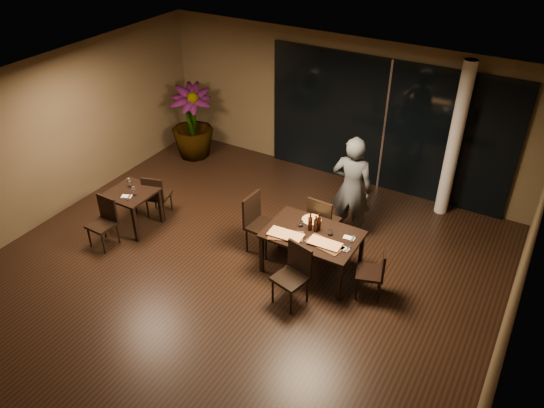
# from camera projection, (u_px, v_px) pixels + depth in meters

# --- Properties ---
(ground) EXTENTS (8.00, 8.00, 0.00)m
(ground) POSITION_uv_depth(u_px,v_px,m) (235.00, 277.00, 8.71)
(ground) COLOR black
(ground) RESTS_ON ground
(wall_back) EXTENTS (8.00, 0.10, 3.00)m
(wall_back) POSITION_uv_depth(u_px,v_px,m) (341.00, 108.00, 10.83)
(wall_back) COLOR brown
(wall_back) RESTS_ON ground
(wall_left) EXTENTS (0.10, 8.00, 3.00)m
(wall_left) POSITION_uv_depth(u_px,v_px,m) (45.00, 140.00, 9.59)
(wall_left) COLOR brown
(wall_left) RESTS_ON ground
(wall_right) EXTENTS (0.10, 8.00, 3.00)m
(wall_right) POSITION_uv_depth(u_px,v_px,m) (519.00, 294.00, 6.19)
(wall_right) COLOR brown
(wall_right) RESTS_ON ground
(ceiling) EXTENTS (8.00, 8.00, 0.04)m
(ceiling) POSITION_uv_depth(u_px,v_px,m) (226.00, 105.00, 7.06)
(ceiling) COLOR silver
(ceiling) RESTS_ON wall_back
(window_panel) EXTENTS (5.00, 0.06, 2.70)m
(window_panel) POSITION_uv_depth(u_px,v_px,m) (385.00, 127.00, 10.43)
(window_panel) COLOR black
(window_panel) RESTS_ON ground
(column) EXTENTS (0.24, 0.24, 3.00)m
(column) POSITION_uv_depth(u_px,v_px,m) (454.00, 142.00, 9.54)
(column) COLOR silver
(column) RESTS_ON ground
(main_table) EXTENTS (1.50, 1.00, 0.75)m
(main_table) POSITION_uv_depth(u_px,v_px,m) (313.00, 237.00, 8.50)
(main_table) COLOR black
(main_table) RESTS_ON ground
(side_table) EXTENTS (0.80, 0.80, 0.75)m
(side_table) POSITION_uv_depth(u_px,v_px,m) (132.00, 198.00, 9.60)
(side_table) COLOR black
(side_table) RESTS_ON ground
(chair_main_far) EXTENTS (0.49, 0.49, 1.00)m
(chair_main_far) POSITION_uv_depth(u_px,v_px,m) (322.00, 220.00, 9.12)
(chair_main_far) COLOR black
(chair_main_far) RESTS_ON ground
(chair_main_near) EXTENTS (0.56, 0.56, 0.99)m
(chair_main_near) POSITION_uv_depth(u_px,v_px,m) (294.00, 271.00, 7.98)
(chair_main_near) COLOR black
(chair_main_near) RESTS_ON ground
(chair_main_left) EXTENTS (0.52, 0.52, 1.05)m
(chair_main_left) POSITION_uv_depth(u_px,v_px,m) (258.00, 220.00, 9.05)
(chair_main_left) COLOR black
(chair_main_left) RESTS_ON ground
(chair_main_right) EXTENTS (0.53, 0.53, 0.90)m
(chair_main_right) POSITION_uv_depth(u_px,v_px,m) (375.00, 270.00, 8.09)
(chair_main_right) COLOR black
(chair_main_right) RESTS_ON ground
(chair_side_far) EXTENTS (0.51, 0.51, 0.89)m
(chair_side_far) POSITION_uv_depth(u_px,v_px,m) (156.00, 194.00, 9.92)
(chair_side_far) COLOR black
(chair_side_far) RESTS_ON ground
(chair_side_near) EXTENTS (0.44, 0.44, 0.91)m
(chair_side_near) POSITION_uv_depth(u_px,v_px,m) (104.00, 219.00, 9.22)
(chair_side_near) COLOR black
(chair_side_near) RESTS_ON ground
(diner) EXTENTS (0.72, 0.52, 1.97)m
(diner) POSITION_uv_depth(u_px,v_px,m) (352.00, 189.00, 9.16)
(diner) COLOR #2F3235
(diner) RESTS_ON ground
(potted_plant) EXTENTS (1.28, 1.28, 1.67)m
(potted_plant) POSITION_uv_depth(u_px,v_px,m) (192.00, 122.00, 11.85)
(potted_plant) COLOR #1C501A
(potted_plant) RESTS_ON ground
(pizza_board_left) EXTENTS (0.63, 0.48, 0.01)m
(pizza_board_left) POSITION_uv_depth(u_px,v_px,m) (286.00, 236.00, 8.40)
(pizza_board_left) COLOR #432615
(pizza_board_left) RESTS_ON main_table
(pizza_board_right) EXTENTS (0.63, 0.40, 0.01)m
(pizza_board_right) POSITION_uv_depth(u_px,v_px,m) (325.00, 244.00, 8.21)
(pizza_board_right) COLOR #3F2414
(pizza_board_right) RESTS_ON main_table
(oblong_pizza_left) EXTENTS (0.56, 0.29, 0.02)m
(oblong_pizza_left) POSITION_uv_depth(u_px,v_px,m) (286.00, 235.00, 8.39)
(oblong_pizza_left) COLOR #6B0A09
(oblong_pizza_left) RESTS_ON pizza_board_left
(oblong_pizza_right) EXTENTS (0.50, 0.24, 0.02)m
(oblong_pizza_right) POSITION_uv_depth(u_px,v_px,m) (325.00, 244.00, 8.20)
(oblong_pizza_right) COLOR maroon
(oblong_pizza_right) RESTS_ON pizza_board_right
(round_pizza) EXTENTS (0.32, 0.32, 0.01)m
(round_pizza) POSITION_uv_depth(u_px,v_px,m) (312.00, 220.00, 8.77)
(round_pizza) COLOR #C13A15
(round_pizza) RESTS_ON main_table
(bottle_a) EXTENTS (0.07, 0.07, 0.32)m
(bottle_a) POSITION_uv_depth(u_px,v_px,m) (310.00, 222.00, 8.46)
(bottle_a) COLOR black
(bottle_a) RESTS_ON main_table
(bottle_b) EXTENTS (0.07, 0.07, 0.31)m
(bottle_b) POSITION_uv_depth(u_px,v_px,m) (316.00, 224.00, 8.41)
(bottle_b) COLOR black
(bottle_b) RESTS_ON main_table
(bottle_c) EXTENTS (0.07, 0.07, 0.32)m
(bottle_c) POSITION_uv_depth(u_px,v_px,m) (319.00, 222.00, 8.45)
(bottle_c) COLOR black
(bottle_c) RESTS_ON main_table
(tumbler_left) EXTENTS (0.08, 0.08, 0.10)m
(tumbler_left) POSITION_uv_depth(u_px,v_px,m) (301.00, 224.00, 8.60)
(tumbler_left) COLOR white
(tumbler_left) RESTS_ON main_table
(tumbler_right) EXTENTS (0.08, 0.08, 0.09)m
(tumbler_right) POSITION_uv_depth(u_px,v_px,m) (330.00, 232.00, 8.41)
(tumbler_right) COLOR white
(tumbler_right) RESTS_ON main_table
(napkin_near) EXTENTS (0.20, 0.13, 0.01)m
(napkin_near) POSITION_uv_depth(u_px,v_px,m) (343.00, 248.00, 8.12)
(napkin_near) COLOR white
(napkin_near) RESTS_ON main_table
(napkin_far) EXTENTS (0.19, 0.12, 0.01)m
(napkin_far) POSITION_uv_depth(u_px,v_px,m) (349.00, 238.00, 8.35)
(napkin_far) COLOR white
(napkin_far) RESTS_ON main_table
(wine_glass_a) EXTENTS (0.08, 0.08, 0.19)m
(wine_glass_a) POSITION_uv_depth(u_px,v_px,m) (129.00, 183.00, 9.61)
(wine_glass_a) COLOR white
(wine_glass_a) RESTS_ON side_table
(wine_glass_b) EXTENTS (0.08, 0.08, 0.17)m
(wine_glass_b) POSITION_uv_depth(u_px,v_px,m) (134.00, 191.00, 9.39)
(wine_glass_b) COLOR white
(wine_glass_b) RESTS_ON side_table
(side_napkin) EXTENTS (0.21, 0.17, 0.01)m
(side_napkin) POSITION_uv_depth(u_px,v_px,m) (127.00, 196.00, 9.38)
(side_napkin) COLOR silver
(side_napkin) RESTS_ON side_table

